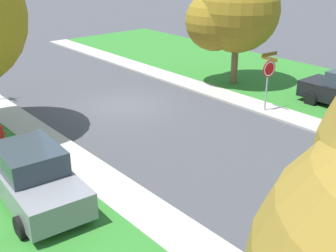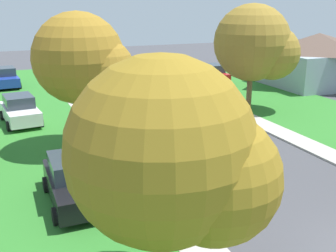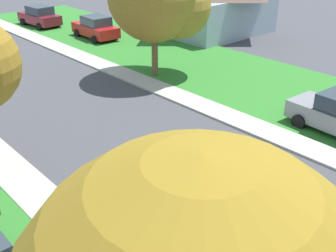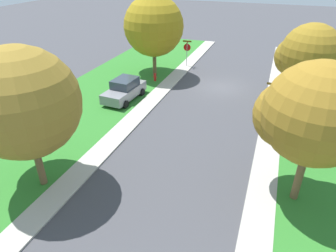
# 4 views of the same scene
# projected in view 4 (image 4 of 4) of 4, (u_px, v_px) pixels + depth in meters

# --- Properties ---
(ground_plane) EXTENTS (120.00, 120.00, 0.00)m
(ground_plane) POSITION_uv_depth(u_px,v_px,m) (221.00, 87.00, 26.89)
(ground_plane) COLOR #424247
(sidewalk_east) EXTENTS (1.40, 56.00, 0.10)m
(sidewalk_east) POSITION_uv_depth(u_px,v_px,m) (107.00, 145.00, 18.47)
(sidewalk_east) COLOR #ADA89E
(sidewalk_east) RESTS_ON ground
(lawn_east) EXTENTS (8.00, 56.00, 0.08)m
(lawn_east) POSITION_uv_depth(u_px,v_px,m) (45.00, 132.00, 19.89)
(lawn_east) COLOR #2D7528
(lawn_east) RESTS_ON ground
(sidewalk_west) EXTENTS (1.40, 56.00, 0.10)m
(sidewalk_west) POSITION_uv_depth(u_px,v_px,m) (264.00, 179.00, 15.65)
(sidewalk_west) COLOR #ADA89E
(sidewalk_west) RESTS_ON ground
(stop_sign_near_corner) EXTENTS (0.92, 0.92, 2.77)m
(stop_sign_near_corner) POSITION_uv_depth(u_px,v_px,m) (187.00, 49.00, 31.12)
(stop_sign_near_corner) COLOR #9E9EA3
(stop_sign_near_corner) RESTS_ON ground
(stop_sign_far_corner) EXTENTS (0.92, 0.92, 2.77)m
(stop_sign_far_corner) POSITION_uv_depth(u_px,v_px,m) (272.00, 95.00, 20.63)
(stop_sign_far_corner) COLOR #9E9EA3
(stop_sign_far_corner) RESTS_ON ground
(car_black_kerbside_mid) EXTENTS (2.05, 4.30, 1.76)m
(car_black_kerbside_mid) POSITION_uv_depth(u_px,v_px,m) (322.00, 131.00, 18.35)
(car_black_kerbside_mid) COLOR black
(car_black_kerbside_mid) RESTS_ON ground
(car_grey_across_road) EXTENTS (2.27, 4.42, 1.76)m
(car_grey_across_road) POSITION_uv_depth(u_px,v_px,m) (124.00, 90.00, 24.12)
(car_grey_across_road) COLOR gray
(car_grey_across_road) RESTS_ON ground
(tree_corner_large) EXTENTS (5.93, 5.52, 7.48)m
(tree_corner_large) POSITION_uv_depth(u_px,v_px,m) (151.00, 27.00, 27.67)
(tree_corner_large) COLOR brown
(tree_corner_large) RESTS_ON ground
(tree_sidewalk_mid) EXTENTS (5.47, 5.09, 7.15)m
(tree_sidewalk_mid) POSITION_uv_depth(u_px,v_px,m) (22.00, 104.00, 13.46)
(tree_sidewalk_mid) COLOR brown
(tree_sidewalk_mid) RESTS_ON ground
(tree_across_right) EXTENTS (4.72, 4.39, 6.20)m
(tree_across_right) POSITION_uv_depth(u_px,v_px,m) (306.00, 54.00, 22.39)
(tree_across_right) COLOR brown
(tree_across_right) RESTS_ON ground
(tree_sidewalk_far) EXTENTS (4.78, 4.45, 6.82)m
(tree_sidewalk_far) POSITION_uv_depth(u_px,v_px,m) (309.00, 115.00, 12.50)
(tree_sidewalk_far) COLOR brown
(tree_sidewalk_far) RESTS_ON ground
(fire_hydrant) EXTENTS (0.38, 0.22, 0.83)m
(fire_hydrant) POSITION_uv_depth(u_px,v_px,m) (155.00, 77.00, 27.93)
(fire_hydrant) COLOR red
(fire_hydrant) RESTS_ON ground
(mailbox) EXTENTS (0.26, 0.49, 1.31)m
(mailbox) POSITION_uv_depth(u_px,v_px,m) (294.00, 146.00, 16.63)
(mailbox) COLOR brown
(mailbox) RESTS_ON ground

